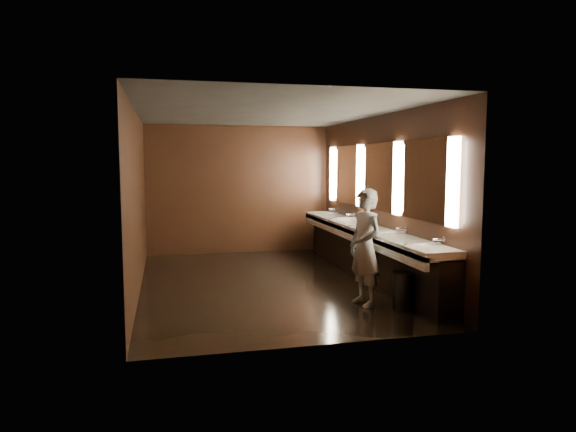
# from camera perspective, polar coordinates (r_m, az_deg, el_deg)

# --- Properties ---
(floor) EXTENTS (6.00, 6.00, 0.00)m
(floor) POSITION_cam_1_polar(r_m,az_deg,el_deg) (8.61, -2.58, -7.45)
(floor) COLOR black
(floor) RESTS_ON ground
(ceiling) EXTENTS (4.00, 6.00, 0.02)m
(ceiling) POSITION_cam_1_polar(r_m,az_deg,el_deg) (8.41, -2.67, 11.44)
(ceiling) COLOR #2D2D2B
(ceiling) RESTS_ON wall_back
(wall_back) EXTENTS (4.00, 0.02, 2.80)m
(wall_back) POSITION_cam_1_polar(r_m,az_deg,el_deg) (11.35, -5.48, 2.93)
(wall_back) COLOR black
(wall_back) RESTS_ON floor
(wall_front) EXTENTS (4.00, 0.02, 2.80)m
(wall_front) POSITION_cam_1_polar(r_m,az_deg,el_deg) (5.49, 3.28, -0.30)
(wall_front) COLOR black
(wall_front) RESTS_ON floor
(wall_left) EXTENTS (0.02, 6.00, 2.80)m
(wall_left) POSITION_cam_1_polar(r_m,az_deg,el_deg) (8.26, -16.38, 1.58)
(wall_left) COLOR black
(wall_left) RESTS_ON floor
(wall_right) EXTENTS (0.02, 6.00, 2.80)m
(wall_right) POSITION_cam_1_polar(r_m,az_deg,el_deg) (8.99, 10.01, 2.07)
(wall_right) COLOR black
(wall_right) RESTS_ON floor
(sink_counter) EXTENTS (0.55, 5.40, 1.01)m
(sink_counter) POSITION_cam_1_polar(r_m,az_deg,el_deg) (9.02, 8.69, -3.69)
(sink_counter) COLOR black
(sink_counter) RESTS_ON floor
(mirror_band) EXTENTS (0.06, 5.03, 1.15)m
(mirror_band) POSITION_cam_1_polar(r_m,az_deg,el_deg) (8.97, 9.93, 4.30)
(mirror_band) COLOR #FFECCA
(mirror_band) RESTS_ON wall_right
(person) EXTENTS (0.51, 0.67, 1.64)m
(person) POSITION_cam_1_polar(r_m,az_deg,el_deg) (7.25, 8.55, -3.46)
(person) COLOR #95BFDF
(person) RESTS_ON floor
(trash_bin) EXTENTS (0.37, 0.37, 0.51)m
(trash_bin) POSITION_cam_1_polar(r_m,az_deg,el_deg) (7.26, 12.81, -8.06)
(trash_bin) COLOR black
(trash_bin) RESTS_ON floor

